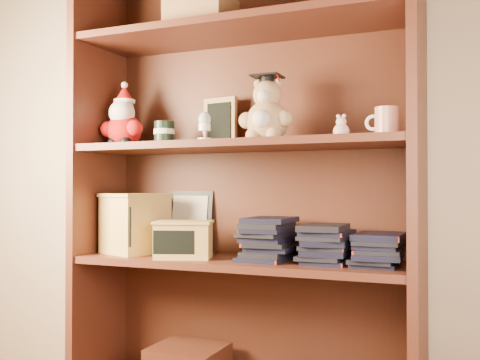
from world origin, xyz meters
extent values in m
cube|color=tan|center=(0.00, 1.50, 1.25)|extent=(3.00, 0.04, 2.50)
cube|color=#4E2316|center=(-0.39, 1.30, 0.80)|extent=(0.03, 0.35, 1.60)
cube|color=#4E2316|center=(0.78, 1.30, 0.80)|extent=(0.03, 0.35, 1.60)
cube|color=#482013|center=(0.19, 1.47, 0.80)|extent=(1.20, 0.02, 1.60)
cube|color=#4E2316|center=(0.19, 1.30, 1.34)|extent=(1.14, 0.33, 0.02)
cube|color=#9E7547|center=(0.04, 1.30, 1.41)|extent=(0.22, 0.18, 0.12)
cube|color=#4E2316|center=(0.19, 1.30, 0.54)|extent=(1.14, 0.33, 0.02)
cube|color=#4E2316|center=(0.19, 1.30, 0.94)|extent=(1.14, 0.33, 0.02)
sphere|color=#A50F0F|center=(-0.28, 1.30, 1.01)|extent=(0.13, 0.13, 0.13)
sphere|color=#A50F0F|center=(-0.34, 1.28, 1.01)|extent=(0.06, 0.06, 0.06)
sphere|color=#A50F0F|center=(-0.22, 1.28, 1.01)|extent=(0.06, 0.06, 0.06)
sphere|color=black|center=(-0.31, 1.27, 0.96)|extent=(0.04, 0.04, 0.04)
sphere|color=black|center=(-0.25, 1.27, 0.96)|extent=(0.04, 0.04, 0.04)
sphere|color=white|center=(-0.28, 1.29, 1.07)|extent=(0.10, 0.10, 0.10)
sphere|color=#D8B293|center=(-0.28, 1.30, 1.09)|extent=(0.07, 0.07, 0.07)
cone|color=#A50F0F|center=(-0.28, 1.30, 1.15)|extent=(0.08, 0.08, 0.06)
sphere|color=white|center=(-0.28, 1.30, 1.18)|extent=(0.03, 0.03, 0.03)
cylinder|color=white|center=(-0.28, 1.30, 1.12)|extent=(0.08, 0.08, 0.01)
cylinder|color=black|center=(-0.11, 1.30, 0.99)|extent=(0.07, 0.07, 0.08)
cylinder|color=beige|center=(-0.11, 1.30, 1.00)|extent=(0.08, 0.08, 0.02)
cube|color=#9E7547|center=(0.07, 1.42, 1.04)|extent=(0.14, 0.04, 0.18)
cube|color=black|center=(0.07, 1.41, 1.04)|extent=(0.10, 0.02, 0.14)
cube|color=#9E7547|center=(0.07, 1.45, 0.96)|extent=(0.07, 0.07, 0.01)
cylinder|color=white|center=(0.10, 1.23, 0.96)|extent=(0.05, 0.05, 0.01)
cone|color=white|center=(0.10, 1.23, 0.98)|extent=(0.02, 0.02, 0.03)
cylinder|color=white|center=(0.10, 1.23, 1.00)|extent=(0.04, 0.04, 0.02)
ellipsoid|color=silver|center=(0.10, 1.23, 1.02)|extent=(0.04, 0.04, 0.05)
sphere|color=tan|center=(0.29, 1.30, 1.02)|extent=(0.14, 0.14, 0.14)
sphere|color=white|center=(0.29, 1.24, 1.02)|extent=(0.06, 0.06, 0.06)
sphere|color=tan|center=(0.23, 1.28, 1.02)|extent=(0.06, 0.06, 0.06)
sphere|color=tan|center=(0.36, 1.28, 1.02)|extent=(0.06, 0.06, 0.06)
sphere|color=tan|center=(0.26, 1.26, 0.97)|extent=(0.05, 0.05, 0.05)
sphere|color=tan|center=(0.33, 1.26, 0.97)|extent=(0.05, 0.05, 0.05)
sphere|color=tan|center=(0.29, 1.30, 1.11)|extent=(0.10, 0.10, 0.10)
sphere|color=white|center=(0.29, 1.26, 1.10)|extent=(0.04, 0.04, 0.04)
sphere|color=tan|center=(0.26, 1.32, 1.15)|extent=(0.03, 0.03, 0.03)
sphere|color=tan|center=(0.33, 1.32, 1.15)|extent=(0.03, 0.03, 0.03)
cylinder|color=black|center=(0.29, 1.30, 1.16)|extent=(0.04, 0.04, 0.02)
cube|color=black|center=(0.29, 1.30, 1.17)|extent=(0.10, 0.10, 0.01)
cylinder|color=#A50F0F|center=(0.34, 1.28, 1.16)|extent=(0.00, 0.05, 0.03)
sphere|color=beige|center=(0.55, 1.30, 0.97)|extent=(0.05, 0.05, 0.05)
sphere|color=beige|center=(0.55, 1.30, 1.00)|extent=(0.03, 0.03, 0.03)
sphere|color=beige|center=(0.54, 1.30, 1.02)|extent=(0.01, 0.01, 0.01)
sphere|color=beige|center=(0.55, 1.30, 1.02)|extent=(0.01, 0.01, 0.01)
cylinder|color=silver|center=(0.69, 1.30, 1.00)|extent=(0.07, 0.07, 0.09)
torus|color=white|center=(0.65, 1.30, 1.00)|extent=(0.05, 0.01, 0.05)
cube|color=black|center=(-0.07, 1.45, 0.67)|extent=(0.19, 0.05, 0.23)
cube|color=beige|center=(-0.07, 1.44, 0.67)|extent=(0.15, 0.03, 0.19)
cube|color=tan|center=(-0.23, 1.30, 0.66)|extent=(0.25, 0.25, 0.21)
cube|color=black|center=(-0.23, 1.21, 0.66)|extent=(0.13, 0.06, 0.14)
cube|color=tan|center=(-0.23, 1.30, 0.77)|extent=(0.26, 0.26, 0.01)
cube|color=tan|center=(0.01, 1.24, 0.61)|extent=(0.22, 0.18, 0.12)
cube|color=black|center=(0.01, 1.17, 0.61)|extent=(0.13, 0.05, 0.08)
cube|color=tan|center=(0.01, 1.24, 0.67)|extent=(0.23, 0.20, 0.01)
cube|color=black|center=(0.30, 1.30, 0.56)|extent=(0.14, 0.20, 0.02)
cube|color=black|center=(0.30, 1.30, 0.57)|extent=(0.14, 0.20, 0.02)
cube|color=black|center=(0.30, 1.30, 0.59)|extent=(0.14, 0.20, 0.02)
cube|color=black|center=(0.30, 1.30, 0.61)|extent=(0.14, 0.20, 0.02)
cube|color=black|center=(0.30, 1.30, 0.62)|extent=(0.14, 0.20, 0.02)
cube|color=black|center=(0.30, 1.30, 0.64)|extent=(0.14, 0.20, 0.02)
cube|color=black|center=(0.30, 1.30, 0.65)|extent=(0.14, 0.20, 0.02)
cube|color=black|center=(0.30, 1.30, 0.67)|extent=(0.14, 0.20, 0.02)
cube|color=black|center=(0.30, 1.30, 0.69)|extent=(0.14, 0.20, 0.02)
cube|color=black|center=(0.49, 1.30, 0.56)|extent=(0.14, 0.20, 0.02)
cube|color=black|center=(0.49, 1.30, 0.57)|extent=(0.14, 0.20, 0.02)
cube|color=black|center=(0.49, 1.30, 0.59)|extent=(0.14, 0.20, 0.02)
cube|color=black|center=(0.49, 1.30, 0.61)|extent=(0.14, 0.20, 0.02)
cube|color=black|center=(0.49, 1.30, 0.62)|extent=(0.14, 0.20, 0.02)
cube|color=black|center=(0.49, 1.30, 0.64)|extent=(0.14, 0.20, 0.02)
cube|color=black|center=(0.49, 1.30, 0.65)|extent=(0.14, 0.20, 0.02)
cube|color=black|center=(0.49, 1.30, 0.67)|extent=(0.14, 0.20, 0.02)
cube|color=black|center=(0.66, 1.30, 0.56)|extent=(0.14, 0.20, 0.02)
cube|color=black|center=(0.66, 1.30, 0.57)|extent=(0.14, 0.20, 0.02)
cube|color=black|center=(0.66, 1.30, 0.59)|extent=(0.14, 0.20, 0.02)
cube|color=black|center=(0.66, 1.30, 0.61)|extent=(0.14, 0.20, 0.02)
cube|color=black|center=(0.66, 1.30, 0.62)|extent=(0.14, 0.20, 0.02)
cube|color=black|center=(0.66, 1.30, 0.64)|extent=(0.14, 0.20, 0.02)
cube|color=black|center=(0.66, 1.30, 0.65)|extent=(0.14, 0.20, 0.02)
camera|label=1|loc=(0.94, -0.47, 0.79)|focal=42.00mm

